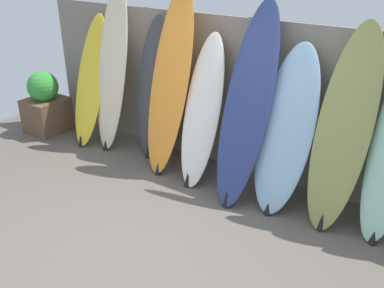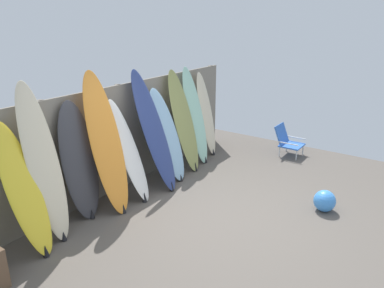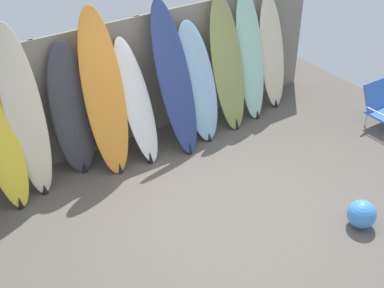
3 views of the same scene
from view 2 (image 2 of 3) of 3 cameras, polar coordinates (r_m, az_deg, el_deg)
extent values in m
plane|color=#5B544C|center=(5.77, 4.52, -11.00)|extent=(7.68, 7.68, 0.00)
cube|color=gray|center=(6.54, -10.55, 1.10)|extent=(6.08, 0.04, 1.80)
cylinder|color=#6C655B|center=(5.72, -21.04, -2.58)|extent=(0.10, 0.10, 1.80)
cylinder|color=#6C655B|center=(6.56, -10.80, 1.16)|extent=(0.10, 0.10, 1.80)
cylinder|color=#6C655B|center=(7.59, -3.09, 3.95)|extent=(0.10, 0.10, 1.80)
cylinder|color=#6C655B|center=(8.74, 2.72, 6.00)|extent=(0.10, 0.10, 1.80)
ellipsoid|color=yellow|center=(5.07, -24.29, -6.44)|extent=(0.49, 0.69, 1.70)
cone|color=black|center=(5.21, -21.41, -14.90)|extent=(0.08, 0.08, 0.16)
ellipsoid|color=beige|center=(5.20, -21.72, -2.82)|extent=(0.46, 0.56, 2.13)
cone|color=black|center=(5.46, -18.97, -13.10)|extent=(0.08, 0.08, 0.13)
ellipsoid|color=#38383D|center=(5.65, -16.80, -2.54)|extent=(0.60, 0.46, 1.77)
cone|color=black|center=(5.87, -14.99, -10.21)|extent=(0.08, 0.08, 0.14)
ellipsoid|color=orange|center=(5.69, -12.93, 0.01)|extent=(0.59, 0.68, 2.15)
cone|color=black|center=(5.90, -10.40, -9.62)|extent=(0.08, 0.08, 0.15)
ellipsoid|color=white|center=(6.06, -9.62, -1.07)|extent=(0.51, 0.74, 1.65)
cone|color=black|center=(6.16, -7.25, -8.02)|extent=(0.08, 0.08, 0.17)
ellipsoid|color=navy|center=(6.36, -5.85, 1.98)|extent=(0.51, 0.87, 2.05)
cone|color=black|center=(6.48, -3.10, -6.39)|extent=(0.08, 0.08, 0.18)
ellipsoid|color=#8CB7D6|center=(6.75, -3.80, 1.39)|extent=(0.57, 0.70, 1.67)
cone|color=black|center=(6.86, -1.72, -5.11)|extent=(0.08, 0.08, 0.12)
ellipsoid|color=olive|center=(7.14, -1.28, 3.49)|extent=(0.54, 0.67, 1.92)
cone|color=black|center=(7.27, 0.52, -3.42)|extent=(0.08, 0.08, 0.17)
ellipsoid|color=#9ED6BC|center=(7.53, 0.48, 4.35)|extent=(0.51, 0.66, 1.93)
cone|color=black|center=(7.68, 2.06, -2.36)|extent=(0.08, 0.08, 0.13)
ellipsoid|color=beige|center=(7.96, 2.20, 4.56)|extent=(0.57, 0.51, 1.77)
cone|color=black|center=(8.11, 3.25, -1.17)|extent=(0.08, 0.08, 0.13)
cylinder|color=silver|center=(8.10, 15.61, -1.66)|extent=(0.02, 0.02, 0.22)
cylinder|color=silver|center=(8.46, 16.55, -0.83)|extent=(0.02, 0.02, 0.22)
cylinder|color=silver|center=(8.21, 13.16, -1.14)|extent=(0.02, 0.02, 0.22)
cylinder|color=silver|center=(8.57, 14.20, -0.35)|extent=(0.02, 0.02, 0.22)
cube|color=blue|center=(8.29, 14.95, -0.18)|extent=(0.48, 0.44, 0.03)
cube|color=blue|center=(8.31, 13.53, 1.43)|extent=(0.46, 0.20, 0.43)
cylinder|color=silver|center=(8.04, 14.42, 0.06)|extent=(0.02, 0.44, 0.02)
cylinder|color=silver|center=(8.48, 15.58, 0.94)|extent=(0.02, 0.44, 0.02)
sphere|color=#3F8CE5|center=(6.19, 19.56, -8.17)|extent=(0.34, 0.34, 0.34)
camera|label=1|loc=(6.43, 33.11, 12.87)|focal=40.00mm
camera|label=3|loc=(2.33, 101.67, 32.93)|focal=50.00mm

